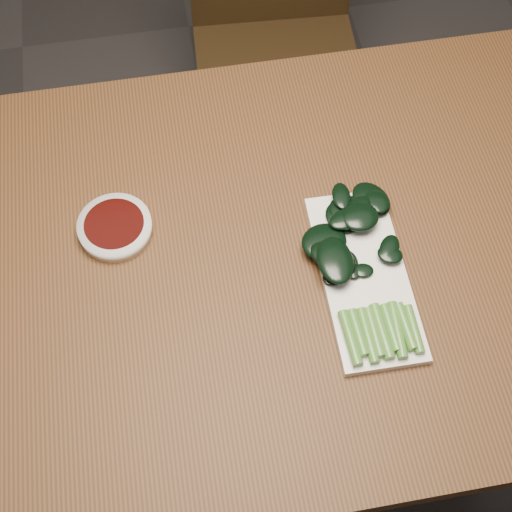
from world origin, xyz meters
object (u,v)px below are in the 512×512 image
(sauce_bowl, at_px, (115,227))
(serving_plate, at_px, (364,277))
(gai_lan, at_px, (356,258))
(chair_far, at_px, (276,36))
(table, at_px, (256,275))

(sauce_bowl, height_order, serving_plate, sauce_bowl)
(serving_plate, bearing_deg, gai_lan, 110.27)
(sauce_bowl, relative_size, serving_plate, 0.39)
(chair_far, height_order, sauce_bowl, chair_far)
(table, height_order, serving_plate, serving_plate)
(table, bearing_deg, chair_far, 76.48)
(chair_far, distance_m, serving_plate, 0.85)
(chair_far, bearing_deg, table, -100.04)
(gai_lan, bearing_deg, serving_plate, -69.73)
(table, height_order, chair_far, chair_far)
(gai_lan, bearing_deg, chair_far, 87.70)
(chair_far, bearing_deg, sauce_bowl, -117.16)
(table, bearing_deg, gai_lan, -18.00)
(table, distance_m, chair_far, 0.78)
(sauce_bowl, bearing_deg, chair_far, 59.36)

